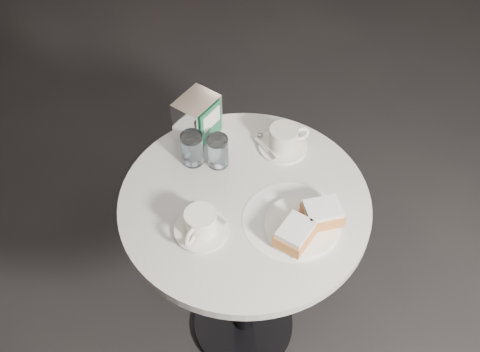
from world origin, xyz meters
The scene contains 9 objects.
ground centered at (0.00, 0.00, 0.00)m, with size 7.00×7.00×0.00m, color black.
cafe_table centered at (0.00, 0.00, 0.55)m, with size 0.70×0.70×0.74m.
sugar_spill centered at (0.05, -0.13, 0.75)m, with size 0.27×0.27×0.00m, color white.
beignet_plate centered at (0.06, -0.18, 0.77)m, with size 0.22×0.20×0.07m.
coffee_cup_left centered at (-0.16, -0.01, 0.78)m, with size 0.19×0.19×0.08m.
coffee_cup_right centered at (0.22, 0.08, 0.78)m, with size 0.19×0.19×0.08m.
water_glass_left centered at (-0.02, 0.21, 0.79)m, with size 0.07×0.07×0.10m.
water_glass_right centered at (0.03, 0.16, 0.79)m, with size 0.08×0.08×0.10m.
napkin_dispenser centered at (0.05, 0.28, 0.82)m, with size 0.14×0.13×0.14m.
Camera 1 is at (-0.66, -0.79, 2.05)m, focal length 45.00 mm.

